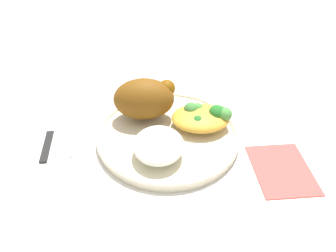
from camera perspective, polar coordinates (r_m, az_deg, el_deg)
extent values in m
plane|color=silver|center=(0.58, 0.00, -2.26)|extent=(2.00, 2.00, 0.00)
cylinder|color=beige|center=(0.57, 0.00, -1.72)|extent=(0.25, 0.25, 0.01)
torus|color=beige|center=(0.57, 0.00, -1.17)|extent=(0.25, 0.25, 0.01)
ellipsoid|color=brown|center=(0.58, -4.30, 4.79)|extent=(0.11, 0.07, 0.08)
sphere|color=#704108|center=(0.58, 0.26, 6.73)|extent=(0.03, 0.03, 0.03)
ellipsoid|color=white|center=(0.51, -1.69, -3.40)|extent=(0.08, 0.09, 0.04)
ellipsoid|color=gold|center=(0.57, 5.79, 1.41)|extent=(0.10, 0.08, 0.03)
sphere|color=#2B6923|center=(0.58, 9.63, 2.47)|extent=(0.02, 0.02, 0.02)
sphere|color=#2E812B|center=(0.57, 8.82, 2.07)|extent=(0.03, 0.03, 0.03)
sphere|color=#499041|center=(0.57, 10.09, 2.08)|extent=(0.02, 0.02, 0.02)
sphere|color=#266A26|center=(0.56, 5.31, 0.51)|extent=(0.02, 0.02, 0.02)
sphere|color=#257227|center=(0.57, 8.67, 2.31)|extent=(0.03, 0.03, 0.03)
sphere|color=#40803A|center=(0.58, 4.06, 2.96)|extent=(0.03, 0.03, 0.03)
sphere|color=#4A943E|center=(0.58, 5.28, 3.16)|extent=(0.02, 0.02, 0.02)
cube|color=silver|center=(0.61, -16.19, -1.56)|extent=(0.02, 0.11, 0.01)
cube|color=silver|center=(0.66, -15.60, 2.28)|extent=(0.02, 0.04, 0.00)
cube|color=black|center=(0.60, -20.73, -3.23)|extent=(0.02, 0.08, 0.01)
cube|color=silver|center=(0.67, -19.41, 1.97)|extent=(0.03, 0.11, 0.00)
cube|color=#DB4C47|center=(0.55, 19.53, -7.21)|extent=(0.09, 0.12, 0.00)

